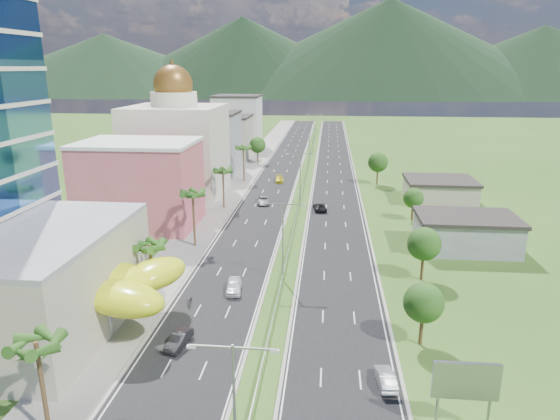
% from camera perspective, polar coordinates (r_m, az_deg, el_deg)
% --- Properties ---
extents(ground, '(500.00, 500.00, 0.00)m').
position_cam_1_polar(ground, '(60.29, -0.59, -11.84)').
color(ground, '#2D5119').
rests_on(ground, ground).
extents(road_left, '(11.00, 260.00, 0.04)m').
position_cam_1_polar(road_left, '(146.33, 0.29, 4.94)').
color(road_left, black).
rests_on(road_left, ground).
extents(road_right, '(11.00, 260.00, 0.04)m').
position_cam_1_polar(road_right, '(145.73, 6.19, 4.80)').
color(road_right, black).
rests_on(road_right, ground).
extents(sidewalk_left, '(7.00, 260.00, 0.12)m').
position_cam_1_polar(sidewalk_left, '(147.49, -3.40, 5.02)').
color(sidewalk_left, gray).
rests_on(sidewalk_left, ground).
extents(median_guardrail, '(0.10, 216.06, 0.76)m').
position_cam_1_polar(median_guardrail, '(128.10, 2.88, 3.59)').
color(median_guardrail, gray).
rests_on(median_guardrail, ground).
extents(streetlight_median_a, '(6.04, 0.25, 11.00)m').
position_cam_1_polar(streetlight_median_a, '(35.73, -5.26, -20.93)').
color(streetlight_median_a, gray).
rests_on(streetlight_median_a, ground).
extents(streetlight_median_b, '(6.04, 0.25, 11.00)m').
position_cam_1_polar(streetlight_median_b, '(66.78, 0.32, -2.69)').
color(streetlight_median_b, gray).
rests_on(streetlight_median_b, ground).
extents(streetlight_median_c, '(6.04, 0.25, 11.00)m').
position_cam_1_polar(streetlight_median_c, '(105.34, 2.34, 4.28)').
color(streetlight_median_c, gray).
rests_on(streetlight_median_c, ground).
extents(streetlight_median_d, '(6.04, 0.25, 11.00)m').
position_cam_1_polar(streetlight_median_d, '(149.63, 3.36, 7.78)').
color(streetlight_median_d, gray).
rests_on(streetlight_median_d, ground).
extents(streetlight_median_e, '(6.04, 0.25, 11.00)m').
position_cam_1_polar(streetlight_median_e, '(194.25, 3.92, 9.67)').
color(streetlight_median_e, gray).
rests_on(streetlight_median_e, ground).
extents(lime_canopy, '(18.00, 15.00, 7.40)m').
position_cam_1_polar(lime_canopy, '(60.03, -20.58, -7.79)').
color(lime_canopy, '#D6E716').
rests_on(lime_canopy, ground).
extents(pink_shophouse, '(20.00, 15.00, 15.00)m').
position_cam_1_polar(pink_shophouse, '(93.77, -15.70, 2.69)').
color(pink_shophouse, '#CB535D').
rests_on(pink_shophouse, ground).
extents(domed_building, '(20.00, 20.00, 28.70)m').
position_cam_1_polar(domed_building, '(114.39, -11.74, 7.25)').
color(domed_building, beige).
rests_on(domed_building, ground).
extents(midrise_grey, '(16.00, 15.00, 16.00)m').
position_cam_1_polar(midrise_grey, '(138.44, -8.23, 7.49)').
color(midrise_grey, gray).
rests_on(midrise_grey, ground).
extents(midrise_beige, '(16.00, 15.00, 13.00)m').
position_cam_1_polar(midrise_beige, '(159.89, -6.35, 8.15)').
color(midrise_beige, '#B3AC93').
rests_on(midrise_beige, ground).
extents(midrise_white, '(16.00, 15.00, 18.00)m').
position_cam_1_polar(midrise_white, '(181.99, -4.88, 9.93)').
color(midrise_white, silver).
rests_on(midrise_white, ground).
extents(billboard, '(5.20, 0.35, 6.20)m').
position_cam_1_polar(billboard, '(43.74, 20.47, -18.02)').
color(billboard, gray).
rests_on(billboard, ground).
extents(shed_near, '(15.00, 10.00, 5.00)m').
position_cam_1_polar(shed_near, '(85.04, 20.46, -2.59)').
color(shed_near, gray).
rests_on(shed_near, ground).
extents(shed_far, '(14.00, 12.00, 4.40)m').
position_cam_1_polar(shed_far, '(113.66, 17.75, 2.05)').
color(shed_far, '#B3AC93').
rests_on(shed_far, ground).
extents(palm_tree_a, '(3.60, 3.60, 9.10)m').
position_cam_1_polar(palm_tree_a, '(42.67, -26.05, -13.96)').
color(palm_tree_a, '#47301C').
rests_on(palm_tree_a, ground).
extents(palm_tree_b, '(3.60, 3.60, 8.10)m').
position_cam_1_polar(palm_tree_b, '(62.64, -14.69, -4.23)').
color(palm_tree_b, '#47301C').
rests_on(palm_tree_b, ground).
extents(palm_tree_c, '(3.60, 3.60, 9.60)m').
position_cam_1_polar(palm_tree_c, '(80.40, -9.95, 1.62)').
color(palm_tree_c, '#47301C').
rests_on(palm_tree_c, ground).
extents(palm_tree_d, '(3.60, 3.60, 8.60)m').
position_cam_1_polar(palm_tree_d, '(102.37, -6.54, 4.30)').
color(palm_tree_d, '#47301C').
rests_on(palm_tree_d, ground).
extents(palm_tree_e, '(3.60, 3.60, 9.40)m').
position_cam_1_polar(palm_tree_e, '(126.38, -4.20, 6.95)').
color(palm_tree_e, '#47301C').
rests_on(palm_tree_e, ground).
extents(leafy_tree_lfar, '(4.90, 4.90, 8.05)m').
position_cam_1_polar(leafy_tree_lfar, '(151.20, -2.58, 7.43)').
color(leafy_tree_lfar, '#47301C').
rests_on(leafy_tree_lfar, ground).
extents(leafy_tree_ra, '(4.20, 4.20, 6.90)m').
position_cam_1_polar(leafy_tree_ra, '(54.35, 16.09, -10.17)').
color(leafy_tree_ra, '#47301C').
rests_on(leafy_tree_ra, ground).
extents(leafy_tree_rb, '(4.55, 4.55, 7.47)m').
position_cam_1_polar(leafy_tree_rb, '(70.18, 16.14, -3.77)').
color(leafy_tree_rb, '#47301C').
rests_on(leafy_tree_rb, ground).
extents(leafy_tree_rc, '(3.85, 3.85, 6.33)m').
position_cam_1_polar(leafy_tree_rc, '(97.33, 15.01, 1.32)').
color(leafy_tree_rc, '#47301C').
rests_on(leafy_tree_rc, ground).
extents(leafy_tree_rd, '(4.90, 4.90, 8.05)m').
position_cam_1_polar(leafy_tree_rd, '(125.63, 11.13, 5.37)').
color(leafy_tree_rd, '#47301C').
rests_on(leafy_tree_rd, ground).
extents(mountain_ridge, '(860.00, 140.00, 90.00)m').
position_cam_1_polar(mountain_ridge, '(506.67, 12.04, 12.52)').
color(mountain_ridge, black).
rests_on(mountain_ridge, ground).
extents(car_white_near_left, '(2.54, 4.99, 1.63)m').
position_cam_1_polar(car_white_near_left, '(65.69, -5.30, -8.63)').
color(car_white_near_left, white).
rests_on(car_white_near_left, road_left).
extents(car_dark_left, '(2.18, 4.56, 1.44)m').
position_cam_1_polar(car_dark_left, '(54.84, -11.49, -14.33)').
color(car_dark_left, black).
rests_on(car_dark_left, road_left).
extents(car_silver_mid_left, '(3.35, 5.80, 1.52)m').
position_cam_1_polar(car_silver_mid_left, '(106.55, -1.93, 1.14)').
color(car_silver_mid_left, '#929499').
rests_on(car_silver_mid_left, road_left).
extents(car_yellow_far_left, '(2.60, 5.18, 1.45)m').
position_cam_1_polar(car_yellow_far_left, '(126.90, -0.09, 3.56)').
color(car_yellow_far_left, gold).
rests_on(car_yellow_far_left, road_left).
extents(car_silver_right, '(1.91, 4.37, 1.40)m').
position_cam_1_polar(car_silver_right, '(49.21, 11.98, -18.27)').
color(car_silver_right, '#A5A8AD').
rests_on(car_silver_right, road_right).
extents(car_dark_far_right, '(3.15, 5.42, 1.42)m').
position_cam_1_polar(car_dark_far_right, '(101.80, 4.56, 0.35)').
color(car_dark_far_right, black).
rests_on(car_dark_far_right, road_right).
extents(motorcycle, '(0.76, 2.13, 1.34)m').
position_cam_1_polar(motorcycle, '(63.11, -10.27, -10.05)').
color(motorcycle, black).
rests_on(motorcycle, road_left).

